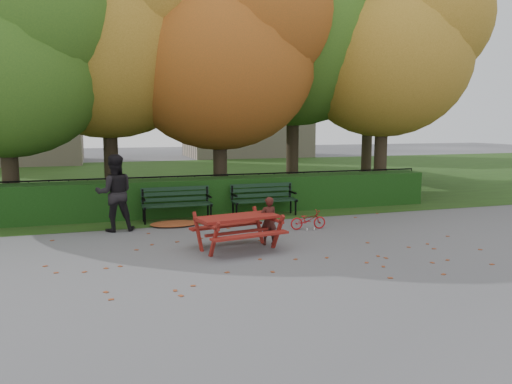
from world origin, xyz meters
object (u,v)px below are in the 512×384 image
object	(u,v)px
tree_g	(379,56)
adult	(115,193)
child	(268,221)
bicycle	(308,220)
bench_right	(263,197)
bench_left	(177,201)
tree_b	(119,27)
tree_c	(232,48)
tree_a	(14,47)
tree_e	(396,47)
tree_d	(307,23)
picnic_table	(238,223)

from	to	relation	value
tree_g	adult	size ratio (longest dim) A/B	4.70
child	bicycle	xyz separation A→B (m)	(1.42, 1.16, -0.28)
bench_right	bench_left	bearing A→B (deg)	180.00
tree_b	bench_left	size ratio (longest dim) A/B	4.88
child	bicycle	world-z (taller)	child
adult	tree_g	bearing A→B (deg)	-149.42
bench_right	bicycle	world-z (taller)	bench_right
tree_c	adult	world-z (taller)	tree_c
tree_a	bench_left	bearing A→B (deg)	-25.76
tree_e	child	bearing A→B (deg)	-140.56
tree_b	tree_c	distance (m)	3.42
tree_d	tree_e	distance (m)	3.15
picnic_table	tree_c	bearing A→B (deg)	65.03
tree_b	tree_e	size ratio (longest dim) A/B	1.08
tree_b	tree_a	bearing A→B (deg)	-156.95
bicycle	bench_left	bearing A→B (deg)	58.12
adult	bicycle	world-z (taller)	adult
tree_b	tree_e	distance (m)	9.03
tree_b	tree_d	xyz separation A→B (m)	(6.32, 0.48, 0.58)
tree_b	adult	distance (m)	5.93
child	adult	bearing A→B (deg)	-41.39
tree_g	bicycle	distance (m)	11.75
tree_a	tree_d	world-z (taller)	tree_d
bench_left	bicycle	bearing A→B (deg)	-35.67
tree_a	tree_b	size ratio (longest dim) A/B	0.85
picnic_table	tree_e	bearing A→B (deg)	26.79
tree_c	child	world-z (taller)	tree_c
tree_a	bench_left	size ratio (longest dim) A/B	4.16
bench_right	adult	world-z (taller)	adult
tree_c	tree_e	bearing A→B (deg)	-1.93
tree_a	tree_d	bearing A→B (deg)	10.33
tree_a	bicycle	bearing A→B (deg)	-30.20
tree_c	tree_d	xyz separation A→B (m)	(3.04, 1.27, 1.16)
picnic_table	bicycle	bearing A→B (deg)	21.61
picnic_table	adult	bearing A→B (deg)	120.43
tree_c	bicycle	bearing A→B (deg)	-80.62
tree_g	picnic_table	world-z (taller)	tree_g
tree_d	bicycle	world-z (taller)	tree_d
bench_right	picnic_table	xyz separation A→B (m)	(-1.70, -3.40, 0.02)
tree_e	bench_right	distance (m)	7.38
tree_b	tree_g	size ratio (longest dim) A/B	1.03
picnic_table	bench_left	bearing A→B (deg)	90.84
bench_left	adult	size ratio (longest dim) A/B	0.99
bench_left	tree_d	bearing A→B (deg)	34.26
bench_right	adult	xyz separation A→B (m)	(-3.98, -0.80, 0.39)
tree_a	tree_g	world-z (taller)	tree_g
bench_right	bicycle	size ratio (longest dim) A/B	2.04
tree_c	bicycle	size ratio (longest dim) A/B	9.08
tree_b	bench_right	xyz separation A→B (m)	(3.54, -3.04, -4.88)
tree_d	adult	size ratio (longest dim) A/B	5.26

